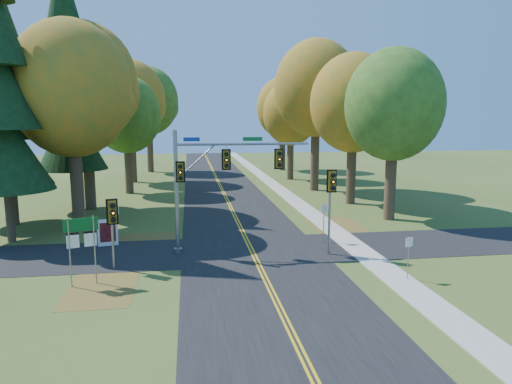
{
  "coord_description": "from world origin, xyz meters",
  "views": [
    {
      "loc": [
        -3.47,
        -23.45,
        7.52
      ],
      "look_at": [
        0.48,
        3.36,
        3.2
      ],
      "focal_mm": 32.0,
      "sensor_mm": 36.0,
      "label": 1
    }
  ],
  "objects": [
    {
      "name": "leaf_patch_w_far",
      "position": [
        -7.5,
        -3.0,
        0.01
      ],
      "size": [
        3.0,
        5.0,
        0.0
      ],
      "primitive_type": "cube",
      "color": "brown",
      "rests_on": "ground"
    },
    {
      "name": "tree_e_d",
      "position": [
        9.26,
        32.87,
        8.24
      ],
      "size": [
        7.0,
        7.0,
        12.32
      ],
      "color": "#38281C",
      "rests_on": "ground"
    },
    {
      "name": "reg_sign_e_south",
      "position": [
        6.66,
        -4.01,
        1.46
      ],
      "size": [
        0.4,
        0.14,
        2.13
      ],
      "rotation": [
        0.0,
        0.0,
        0.28
      ],
      "color": "gray",
      "rests_on": "ground"
    },
    {
      "name": "pine_c",
      "position": [
        -13.0,
        16.0,
        9.69
      ],
      "size": [
        5.6,
        5.6,
        20.56
      ],
      "color": "#38281C",
      "rests_on": "ground"
    },
    {
      "name": "tree_w_d",
      "position": [
        -10.13,
        33.18,
        9.78
      ],
      "size": [
        8.2,
        8.2,
        14.56
      ],
      "color": "#38281C",
      "rests_on": "ground"
    },
    {
      "name": "east_signal_pole",
      "position": [
        4.2,
        0.33,
        3.67
      ],
      "size": [
        0.56,
        0.65,
        4.84
      ],
      "rotation": [
        0.0,
        0.0,
        -0.02
      ],
      "color": "gray",
      "rests_on": "ground"
    },
    {
      "name": "tree_e_a",
      "position": [
        11.57,
        8.77,
        8.53
      ],
      "size": [
        7.2,
        7.2,
        12.73
      ],
      "color": "#38281C",
      "rests_on": "ground"
    },
    {
      "name": "centerline_left",
      "position": [
        -0.1,
        0.0,
        0.03
      ],
      "size": [
        0.1,
        160.0,
        0.01
      ],
      "primitive_type": "cube",
      "color": "gold",
      "rests_on": "road_main"
    },
    {
      "name": "tree_w_a",
      "position": [
        -11.13,
        9.38,
        9.49
      ],
      "size": [
        8.0,
        8.0,
        14.15
      ],
      "color": "#38281C",
      "rests_on": "ground"
    },
    {
      "name": "reg_sign_e_north",
      "position": [
        4.64,
        2.98,
        1.68
      ],
      "size": [
        0.45,
        0.19,
        2.46
      ],
      "rotation": [
        0.0,
        0.0,
        0.34
      ],
      "color": "gray",
      "rests_on": "ground"
    },
    {
      "name": "sidewalk_east",
      "position": [
        6.2,
        0.0,
        0.03
      ],
      "size": [
        1.6,
        160.0,
        0.06
      ],
      "primitive_type": "cube",
      "color": "#9E998E",
      "rests_on": "ground"
    },
    {
      "name": "tree_e_c",
      "position": [
        9.88,
        23.69,
        10.66
      ],
      "size": [
        8.8,
        8.8,
        15.79
      ],
      "color": "#38281C",
      "rests_on": "ground"
    },
    {
      "name": "road_main",
      "position": [
        0.0,
        0.0,
        0.01
      ],
      "size": [
        8.0,
        160.0,
        0.02
      ],
      "primitive_type": "cube",
      "color": "black",
      "rests_on": "ground"
    },
    {
      "name": "tree_e_b",
      "position": [
        10.97,
        15.58,
        8.9
      ],
      "size": [
        7.6,
        7.6,
        13.33
      ],
      "color": "#38281C",
      "rests_on": "ground"
    },
    {
      "name": "road_cross",
      "position": [
        0.0,
        2.0,
        0.01
      ],
      "size": [
        60.0,
        6.0,
        0.02
      ],
      "primitive_type": "cube",
      "color": "black",
      "rests_on": "ground"
    },
    {
      "name": "tree_w_c",
      "position": [
        -9.54,
        24.47,
        7.94
      ],
      "size": [
        6.8,
        6.8,
        11.91
      ],
      "color": "#38281C",
      "rests_on": "ground"
    },
    {
      "name": "leaf_patch_e",
      "position": [
        6.8,
        6.0,
        0.01
      ],
      "size": [
        3.5,
        8.0,
        0.0
      ],
      "primitive_type": "cube",
      "color": "brown",
      "rests_on": "ground"
    },
    {
      "name": "reg_sign_w",
      "position": [
        -8.0,
        4.57,
        1.63
      ],
      "size": [
        0.45,
        0.14,
        2.38
      ],
      "rotation": [
        0.0,
        0.0,
        0.25
      ],
      "color": "gray",
      "rests_on": "ground"
    },
    {
      "name": "info_kiosk",
      "position": [
        -8.4,
        4.15,
        0.81
      ],
      "size": [
        1.18,
        0.41,
        1.62
      ],
      "rotation": [
        0.0,
        0.0,
        0.22
      ],
      "color": "silver",
      "rests_on": "ground"
    },
    {
      "name": "tree_e_e",
      "position": [
        10.47,
        43.58,
        9.19
      ],
      "size": [
        7.8,
        7.8,
        13.74
      ],
      "color": "#38281C",
      "rests_on": "ground"
    },
    {
      "name": "centerline_right",
      "position": [
        0.1,
        0.0,
        0.03
      ],
      "size": [
        0.1,
        160.0,
        0.01
      ],
      "primitive_type": "cube",
      "color": "gold",
      "rests_on": "road_main"
    },
    {
      "name": "leaf_patch_w_near",
      "position": [
        -6.5,
        4.0,
        0.01
      ],
      "size": [
        4.0,
        6.0,
        0.0
      ],
      "primitive_type": "cube",
      "color": "brown",
      "rests_on": "ground"
    },
    {
      "name": "ped_signal_pole",
      "position": [
        -7.3,
        -0.54,
        2.72
      ],
      "size": [
        0.56,
        0.67,
        3.66
      ],
      "rotation": [
        0.0,
        0.0,
        0.3
      ],
      "color": "gray",
      "rests_on": "ground"
    },
    {
      "name": "tree_w_e",
      "position": [
        -8.92,
        44.09,
        10.07
      ],
      "size": [
        8.4,
        8.4,
        14.97
      ],
      "color": "#38281C",
      "rests_on": "ground"
    },
    {
      "name": "tree_w_b",
      "position": [
        -11.72,
        16.29,
        10.37
      ],
      "size": [
        8.6,
        8.6,
        15.38
      ],
      "color": "#38281C",
      "rests_on": "ground"
    },
    {
      "name": "pine_b",
      "position": [
        -16.0,
        11.0,
        8.16
      ],
      "size": [
        5.6,
        5.6,
        17.31
      ],
      "color": "#38281C",
      "rests_on": "ground"
    },
    {
      "name": "route_sign_cluster",
      "position": [
        -8.37,
        -2.5,
        2.27
      ],
      "size": [
        1.44,
        0.51,
        3.22
      ],
      "rotation": [
        0.0,
        0.0,
        0.32
      ],
      "color": "gray",
      "rests_on": "ground"
    },
    {
      "name": "ground",
      "position": [
        0.0,
        0.0,
        0.0
      ],
      "size": [
        160.0,
        160.0,
        0.0
      ],
      "primitive_type": "plane",
      "color": "#354D1B",
      "rests_on": "ground"
    },
    {
      "name": "traffic_mast",
      "position": [
        -2.31,
        1.89,
        4.47
      ],
      "size": [
        7.67,
        0.69,
        6.96
      ],
      "rotation": [
        0.0,
        0.0,
        -0.01
      ],
      "color": "gray",
      "rests_on": "ground"
    }
  ]
}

